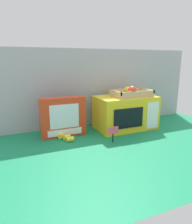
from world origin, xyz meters
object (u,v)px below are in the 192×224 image
object	(u,v)px
loose_toy_banana	(66,137)
toy_microwave	(125,112)
food_groups_crate	(131,93)
cookie_set_box	(63,117)
price_sign	(113,132)

from	to	relation	value
loose_toy_banana	toy_microwave	bearing A→B (deg)	7.19
food_groups_crate	loose_toy_banana	world-z (taller)	food_groups_crate
food_groups_crate	cookie_set_box	distance (m)	0.52
cookie_set_box	food_groups_crate	bearing A→B (deg)	-3.77
food_groups_crate	price_sign	world-z (taller)	food_groups_crate
food_groups_crate	price_sign	xyz separation A→B (m)	(-0.25, -0.20, -0.20)
toy_microwave	cookie_set_box	bearing A→B (deg)	178.13
toy_microwave	price_sign	bearing A→B (deg)	-135.08
food_groups_crate	cookie_set_box	size ratio (longest dim) A/B	0.93
food_groups_crate	cookie_set_box	xyz separation A→B (m)	(-0.50, 0.03, -0.13)
toy_microwave	cookie_set_box	size ratio (longest dim) A/B	1.45
toy_microwave	food_groups_crate	xyz separation A→B (m)	(0.04, -0.02, 0.14)
toy_microwave	loose_toy_banana	world-z (taller)	toy_microwave
cookie_set_box	loose_toy_banana	size ratio (longest dim) A/B	2.44
cookie_set_box	price_sign	xyz separation A→B (m)	(0.25, -0.23, -0.06)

